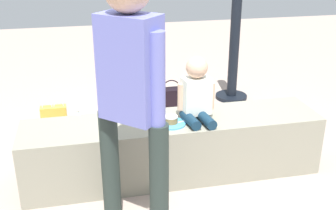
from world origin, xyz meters
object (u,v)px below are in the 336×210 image
object	(u,v)px
water_bottle_near_gift	(158,122)
gift_bag	(55,123)
handbag_black_leather	(171,99)
water_bottle_far_side	(79,120)
cake_box_white	(213,135)
adult_standing	(131,85)
party_cup_red	(113,121)
cake_plate	(171,121)
child_seated	(197,93)

from	to	relation	value
water_bottle_near_gift	gift_bag	bearing A→B (deg)	177.06
gift_bag	handbag_black_leather	xyz separation A→B (m)	(1.19, 0.43, -0.04)
water_bottle_far_side	cake_box_white	size ratio (longest dim) A/B	0.61
adult_standing	gift_bag	world-z (taller)	adult_standing
water_bottle_far_side	party_cup_red	distance (m)	0.33
water_bottle_far_side	handbag_black_leather	world-z (taller)	handbag_black_leather
handbag_black_leather	party_cup_red	bearing A→B (deg)	-160.23
water_bottle_near_gift	cake_box_white	world-z (taller)	water_bottle_near_gift
gift_bag	cake_box_white	bearing A→B (deg)	-14.58
water_bottle_far_side	adult_standing	bearing A→B (deg)	-78.78
cake_plate	water_bottle_near_gift	xyz separation A→B (m)	(0.06, 0.84, -0.39)
child_seated	water_bottle_near_gift	distance (m)	0.99
party_cup_red	gift_bag	bearing A→B (deg)	-160.27
party_cup_red	handbag_black_leather	world-z (taller)	handbag_black_leather
adult_standing	gift_bag	bearing A→B (deg)	110.91
adult_standing	party_cup_red	xyz separation A→B (m)	(0.00, 1.61, -0.94)
party_cup_red	handbag_black_leather	xyz separation A→B (m)	(0.65, 0.23, 0.08)
cake_box_white	handbag_black_leather	size ratio (longest dim) A/B	0.90
gift_bag	water_bottle_near_gift	bearing A→B (deg)	-2.94
cake_plate	water_bottle_far_side	world-z (taller)	cake_plate
handbag_black_leather	water_bottle_near_gift	bearing A→B (deg)	-116.78
child_seated	cake_box_white	distance (m)	0.83
adult_standing	cake_plate	xyz separation A→B (m)	(0.35, 0.52, -0.49)
adult_standing	water_bottle_far_side	xyz separation A→B (m)	(-0.32, 1.62, -0.90)
adult_standing	handbag_black_leather	bearing A→B (deg)	70.44
water_bottle_far_side	gift_bag	bearing A→B (deg)	-137.18
adult_standing	cake_box_white	size ratio (longest dim) A/B	5.17
child_seated	gift_bag	distance (m)	1.48
child_seated	water_bottle_far_side	distance (m)	1.49
gift_bag	handbag_black_leather	bearing A→B (deg)	19.75
cake_box_white	handbag_black_leather	xyz separation A→B (m)	(-0.22, 0.80, 0.06)
child_seated	water_bottle_near_gift	xyz separation A→B (m)	(-0.15, 0.79, -0.58)
adult_standing	cake_plate	bearing A→B (deg)	55.88
party_cup_red	cake_box_white	xyz separation A→B (m)	(0.87, -0.56, 0.03)
water_bottle_near_gift	handbag_black_leather	world-z (taller)	handbag_black_leather
child_seated	handbag_black_leather	world-z (taller)	child_seated
gift_bag	water_bottle_near_gift	distance (m)	0.96
water_bottle_near_gift	child_seated	bearing A→B (deg)	-79.57
adult_standing	gift_bag	distance (m)	1.72
party_cup_red	adult_standing	bearing A→B (deg)	-90.16
adult_standing	child_seated	bearing A→B (deg)	45.70
cake_plate	cake_box_white	world-z (taller)	cake_plate
cake_box_white	handbag_black_leather	bearing A→B (deg)	105.28
child_seated	water_bottle_near_gift	world-z (taller)	child_seated
handbag_black_leather	child_seated	bearing A→B (deg)	-94.30
party_cup_red	cake_box_white	world-z (taller)	cake_box_white
water_bottle_near_gift	water_bottle_far_side	size ratio (longest dim) A/B	1.17
cake_plate	water_bottle_far_side	bearing A→B (deg)	121.56
handbag_black_leather	water_bottle_far_side	bearing A→B (deg)	-166.97
gift_bag	party_cup_red	size ratio (longest dim) A/B	3.88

